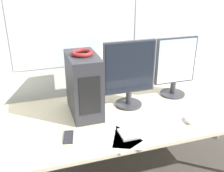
{
  "coord_description": "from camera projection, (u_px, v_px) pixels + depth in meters",
  "views": [
    {
      "loc": [
        -0.77,
        -1.24,
        1.77
      ],
      "look_at": [
        -0.23,
        0.45,
        1.0
      ],
      "focal_mm": 42.0,
      "sensor_mm": 36.0,
      "label": 1
    }
  ],
  "objects": [
    {
      "name": "keyboard",
      "position": [
        153.0,
        129.0,
        1.84
      ],
      "size": [
        0.49,
        0.14,
        0.02
      ],
      "color": "silver",
      "rests_on": "desk"
    },
    {
      "name": "headphones",
      "position": [
        82.0,
        53.0,
        1.9
      ],
      "size": [
        0.16,
        0.16,
        0.03
      ],
      "color": "maroon",
      "rests_on": "pc_tower"
    },
    {
      "name": "pc_tower",
      "position": [
        84.0,
        85.0,
        1.99
      ],
      "size": [
        0.22,
        0.41,
        0.47
      ],
      "color": "#2D2D33",
      "rests_on": "desk"
    },
    {
      "name": "monitor_main",
      "position": [
        129.0,
        73.0,
        2.09
      ],
      "size": [
        0.43,
        0.22,
        0.55
      ],
      "color": "#333338",
      "rests_on": "desk"
    },
    {
      "name": "monitor_right_near",
      "position": [
        175.0,
        67.0,
        2.29
      ],
      "size": [
        0.38,
        0.22,
        0.53
      ],
      "color": "#333338",
      "rests_on": "desk"
    },
    {
      "name": "mouse",
      "position": [
        188.0,
        120.0,
        1.94
      ],
      "size": [
        0.06,
        0.1,
        0.03
      ],
      "color": "#B2B2B7",
      "rests_on": "desk"
    },
    {
      "name": "wall_back",
      "position": [
        116.0,
        23.0,
        2.37
      ],
      "size": [
        8.0,
        0.07,
        2.7
      ],
      "color": "silver",
      "rests_on": "ground_plane"
    },
    {
      "name": "desk",
      "position": [
        139.0,
        116.0,
        2.12
      ],
      "size": [
        2.51,
        0.9,
        0.75
      ],
      "color": "beige",
      "rests_on": "ground_plane"
    },
    {
      "name": "paper_sheet_front",
      "position": [
        130.0,
        136.0,
        1.78
      ],
      "size": [
        0.31,
        0.36,
        0.0
      ],
      "rotation": [
        0.0,
        0.0,
        -0.43
      ],
      "color": "white",
      "rests_on": "desk"
    },
    {
      "name": "paper_sheet_left",
      "position": [
        117.0,
        138.0,
        1.76
      ],
      "size": [
        0.32,
        0.36,
        0.0
      ],
      "rotation": [
        0.0,
        0.0,
        0.46
      ],
      "color": "white",
      "rests_on": "desk"
    },
    {
      "name": "cell_phone",
      "position": [
        68.0,
        137.0,
        1.76
      ],
      "size": [
        0.09,
        0.16,
        0.01
      ],
      "rotation": [
        0.0,
        0.0,
        -0.21
      ],
      "color": "#232328",
      "rests_on": "desk"
    }
  ]
}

